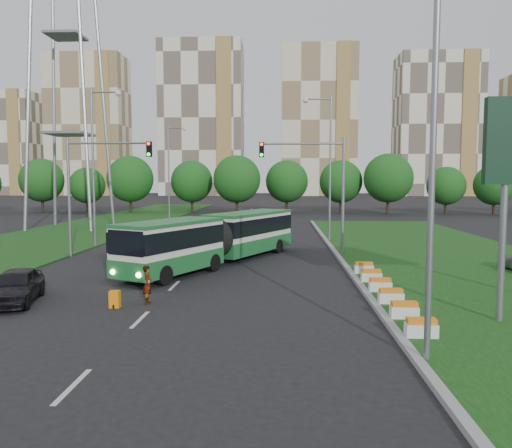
# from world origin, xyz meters

# --- Properties ---
(ground) EXTENTS (360.00, 360.00, 0.00)m
(ground) POSITION_xyz_m (0.00, 0.00, 0.00)
(ground) COLOR black
(ground) RESTS_ON ground
(grass_median) EXTENTS (14.00, 60.00, 0.15)m
(grass_median) POSITION_xyz_m (13.00, 8.00, 0.07)
(grass_median) COLOR #143F12
(grass_median) RESTS_ON ground
(median_kerb) EXTENTS (0.30, 60.00, 0.18)m
(median_kerb) POSITION_xyz_m (6.05, 8.00, 0.09)
(median_kerb) COLOR gray
(median_kerb) RESTS_ON ground
(left_verge) EXTENTS (12.00, 110.00, 0.10)m
(left_verge) POSITION_xyz_m (-18.00, 25.00, 0.05)
(left_verge) COLOR #143F12
(left_verge) RESTS_ON ground
(lane_markings) EXTENTS (0.20, 100.00, 0.01)m
(lane_markings) POSITION_xyz_m (-3.00, 20.00, 0.00)
(lane_markings) COLOR #BBBBB4
(lane_markings) RESTS_ON ground
(flower_planters) EXTENTS (1.10, 11.50, 0.60)m
(flower_planters) POSITION_xyz_m (6.70, -2.50, 0.45)
(flower_planters) COLOR white
(flower_planters) RESTS_ON grass_median
(traffic_mast_median) EXTENTS (5.76, 0.32, 8.00)m
(traffic_mast_median) POSITION_xyz_m (4.78, 10.00, 5.35)
(traffic_mast_median) COLOR gray
(traffic_mast_median) RESTS_ON ground
(traffic_mast_left) EXTENTS (5.76, 0.32, 8.00)m
(traffic_mast_left) POSITION_xyz_m (-10.38, 9.00, 5.35)
(traffic_mast_left) COLOR gray
(traffic_mast_left) RESTS_ON ground
(street_lamps) EXTENTS (36.00, 60.00, 12.00)m
(street_lamps) POSITION_xyz_m (-3.00, 10.00, 6.00)
(street_lamps) COLOR gray
(street_lamps) RESTS_ON ground
(transmission_pylon) EXTENTS (12.00, 12.00, 44.00)m
(transmission_pylon) POSITION_xyz_m (-20.00, 28.00, 22.00)
(transmission_pylon) COLOR gray
(transmission_pylon) RESTS_ON ground
(tree_line) EXTENTS (120.00, 8.00, 9.00)m
(tree_line) POSITION_xyz_m (10.00, 55.00, 4.50)
(tree_line) COLOR #155017
(tree_line) RESTS_ON ground
(apartment_tower_west) EXTENTS (26.00, 15.00, 48.00)m
(apartment_tower_west) POSITION_xyz_m (-65.00, 150.00, 24.00)
(apartment_tower_west) COLOR beige
(apartment_tower_west) RESTS_ON ground
(apartment_tower_cwest) EXTENTS (28.00, 15.00, 52.00)m
(apartment_tower_cwest) POSITION_xyz_m (-25.00, 150.00, 26.00)
(apartment_tower_cwest) COLOR silver
(apartment_tower_cwest) RESTS_ON ground
(apartment_tower_ceast) EXTENTS (25.00, 15.00, 50.00)m
(apartment_tower_ceast) POSITION_xyz_m (15.00, 150.00, 25.00)
(apartment_tower_ceast) COLOR beige
(apartment_tower_ceast) RESTS_ON ground
(apartment_tower_east) EXTENTS (27.00, 15.00, 47.00)m
(apartment_tower_east) POSITION_xyz_m (55.00, 150.00, 23.50)
(apartment_tower_east) COLOR silver
(apartment_tower_east) RESTS_ON ground
(midrise_west) EXTENTS (22.00, 14.00, 36.00)m
(midrise_west) POSITION_xyz_m (-95.00, 150.00, 18.00)
(midrise_west) COLOR silver
(midrise_west) RESTS_ON ground
(articulated_bus) EXTENTS (2.48, 15.91, 2.62)m
(articulated_bus) POSITION_xyz_m (-1.95, 6.43, 1.60)
(articulated_bus) COLOR silver
(articulated_bus) RESTS_ON ground
(car_left_near) EXTENTS (2.69, 4.55, 1.45)m
(car_left_near) POSITION_xyz_m (-8.92, -3.75, 0.73)
(car_left_near) COLOR black
(car_left_near) RESTS_ON ground
(car_left_far) EXTENTS (2.20, 4.55, 1.44)m
(car_left_far) POSITION_xyz_m (-8.58, 9.85, 0.72)
(car_left_far) COLOR black
(car_left_far) RESTS_ON ground
(pedestrian) EXTENTS (0.45, 0.63, 1.61)m
(pedestrian) POSITION_xyz_m (-3.34, -3.59, 0.80)
(pedestrian) COLOR gray
(pedestrian) RESTS_ON ground
(shopping_trolley) EXTENTS (0.40, 0.43, 0.69)m
(shopping_trolley) POSITION_xyz_m (-4.50, -4.31, 0.34)
(shopping_trolley) COLOR orange
(shopping_trolley) RESTS_ON ground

